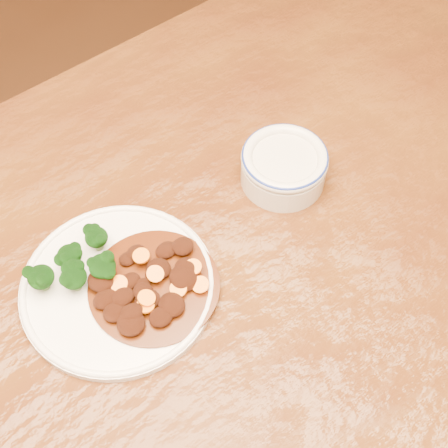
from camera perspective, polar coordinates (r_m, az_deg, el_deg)
dining_table at (r=0.80m, az=-5.50°, el=-12.46°), size 1.54×0.96×0.75m
dinner_plate at (r=0.76m, az=-9.66°, el=-5.60°), size 0.23×0.23×0.01m
broccoli_florets at (r=0.75m, az=-13.35°, el=-3.62°), size 0.11×0.07×0.04m
mince_stew at (r=0.74m, az=-6.73°, el=-5.78°), size 0.16×0.16×0.02m
dip_bowl at (r=0.83m, az=5.50°, el=5.34°), size 0.11×0.11×0.05m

